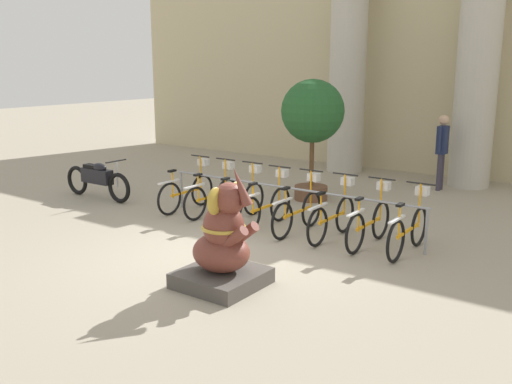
{
  "coord_description": "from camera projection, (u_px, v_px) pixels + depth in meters",
  "views": [
    {
      "loc": [
        5.44,
        -6.54,
        2.96
      ],
      "look_at": [
        0.42,
        0.45,
        1.0
      ],
      "focal_mm": 40.0,
      "sensor_mm": 36.0,
      "label": 1
    }
  ],
  "objects": [
    {
      "name": "elephant_statue",
      "position": [
        223.0,
        246.0,
        7.6
      ],
      "size": [
        1.05,
        1.05,
        1.69
      ],
      "color": "#4C4742",
      "rests_on": "ground_plane"
    },
    {
      "name": "bicycle_7",
      "position": [
        409.0,
        228.0,
        8.97
      ],
      "size": [
        0.48,
        1.65,
        1.07
      ],
      "color": "black",
      "rests_on": "ground_plane"
    },
    {
      "name": "ground_plane",
      "position": [
        218.0,
        256.0,
        8.93
      ],
      "size": [
        60.0,
        60.0,
        0.0
      ],
      "primitive_type": "plane",
      "color": "#9E937F"
    },
    {
      "name": "bicycle_3",
      "position": [
        267.0,
        205.0,
        10.45
      ],
      "size": [
        0.48,
        1.65,
        1.07
      ],
      "color": "black",
      "rests_on": "ground_plane"
    },
    {
      "name": "building_facade",
      "position": [
        423.0,
        61.0,
        15.07
      ],
      "size": [
        20.0,
        0.2,
        6.0
      ],
      "color": "#C6B78E",
      "rests_on": "ground_plane"
    },
    {
      "name": "person_pedestrian",
      "position": [
        442.0,
        145.0,
        13.31
      ],
      "size": [
        0.24,
        0.47,
        1.77
      ],
      "color": "#383342",
      "rests_on": "ground_plane"
    },
    {
      "name": "bicycle_0",
      "position": [
        187.0,
        190.0,
        11.64
      ],
      "size": [
        0.48,
        1.65,
        1.07
      ],
      "color": "black",
      "rests_on": "ground_plane"
    },
    {
      "name": "bicycle_6",
      "position": [
        370.0,
        222.0,
        9.35
      ],
      "size": [
        0.48,
        1.65,
        1.07
      ],
      "color": "black",
      "rests_on": "ground_plane"
    },
    {
      "name": "bicycle_1",
      "position": [
        213.0,
        195.0,
        11.26
      ],
      "size": [
        0.48,
        1.65,
        1.07
      ],
      "color": "black",
      "rests_on": "ground_plane"
    },
    {
      "name": "bicycle_2",
      "position": [
        240.0,
        199.0,
        10.88
      ],
      "size": [
        0.48,
        1.65,
        1.07
      ],
      "color": "black",
      "rests_on": "ground_plane"
    },
    {
      "name": "column_left",
      "position": [
        347.0,
        75.0,
        15.33
      ],
      "size": [
        1.22,
        1.22,
        5.16
      ],
      "color": "#BCB7A8",
      "rests_on": "ground_plane"
    },
    {
      "name": "bike_rack",
      "position": [
        287.0,
        194.0,
        10.32
      ],
      "size": [
        5.29,
        0.05,
        0.77
      ],
      "color": "gray",
      "rests_on": "ground_plane"
    },
    {
      "name": "column_right",
      "position": [
        477.0,
        77.0,
        13.41
      ],
      "size": [
        1.22,
        1.22,
        5.16
      ],
      "color": "#BCB7A8",
      "rests_on": "ground_plane"
    },
    {
      "name": "bicycle_5",
      "position": [
        333.0,
        216.0,
        9.72
      ],
      "size": [
        0.48,
        1.65,
        1.07
      ],
      "color": "black",
      "rests_on": "ground_plane"
    },
    {
      "name": "motorcycle",
      "position": [
        97.0,
        179.0,
        12.59
      ],
      "size": [
        2.08,
        0.55,
        0.93
      ],
      "color": "black",
      "rests_on": "ground_plane"
    },
    {
      "name": "potted_tree",
      "position": [
        313.0,
        116.0,
        12.21
      ],
      "size": [
        1.36,
        1.36,
        2.62
      ],
      "color": "brown",
      "rests_on": "ground_plane"
    },
    {
      "name": "bicycle_4",
      "position": [
        299.0,
        210.0,
        10.08
      ],
      "size": [
        0.48,
        1.65,
        1.07
      ],
      "color": "black",
      "rests_on": "ground_plane"
    }
  ]
}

